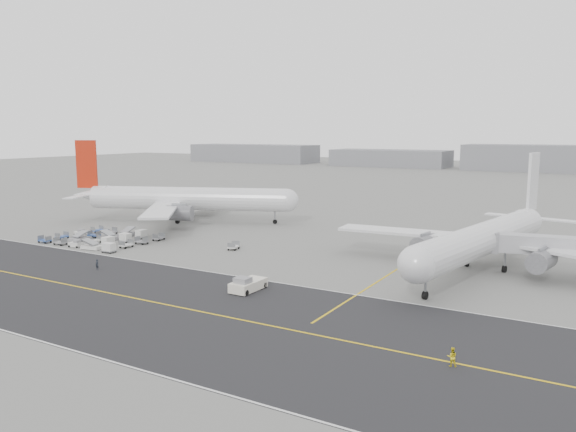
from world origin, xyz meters
The scene contains 11 objects.
ground centered at (0.00, 0.00, 0.00)m, with size 700.00×700.00×0.00m, color gray.
taxiway centered at (5.02, -17.98, 0.01)m, with size 220.00×59.00×0.03m.
horizon_buildings centered at (30.00, 260.00, 0.00)m, with size 520.00×28.00×28.00m, color gray, non-canonical shape.
airliner_a centered at (-29.95, 33.27, 5.56)m, with size 53.23×52.20×19.28m.
airliner_b centered at (41.88, 20.49, 5.08)m, with size 49.69×50.65×17.59m.
pushback_tug centered at (16.43, -7.81, 0.87)m, with size 2.83×7.45×2.13m.
jet_bridge centered at (50.94, 20.63, 4.44)m, with size 17.08×5.92×6.37m.
gse_cluster centered at (-27.61, 6.40, 0.00)m, with size 24.96×19.84×1.83m, color gray, non-canonical shape.
stray_dolly centered at (-0.84, 13.11, 0.00)m, with size 1.49×2.43×1.49m, color silver, non-canonical shape.
ground_crew_a centered at (-10.46, -9.91, 0.84)m, with size 0.61×0.40×1.67m, color black.
ground_crew_b centered at (46.58, -18.82, 0.92)m, with size 0.89×0.70×1.84m, color yellow.
Camera 1 is at (58.06, -68.80, 21.48)m, focal length 35.00 mm.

